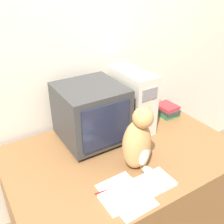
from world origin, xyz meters
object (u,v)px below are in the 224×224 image
(keyboard, at_px, (139,190))
(book_stack, at_px, (166,109))
(computer_tower, at_px, (131,99))
(pen, at_px, (107,190))
(cat, at_px, (138,142))
(crt_monitor, at_px, (91,113))

(keyboard, height_order, book_stack, book_stack)
(computer_tower, relative_size, book_stack, 2.06)
(book_stack, bearing_deg, pen, -150.36)
(book_stack, height_order, pen, book_stack)
(cat, relative_size, pen, 2.98)
(crt_monitor, bearing_deg, keyboard, -91.96)
(crt_monitor, height_order, keyboard, crt_monitor)
(keyboard, bearing_deg, computer_tower, 58.57)
(crt_monitor, height_order, computer_tower, computer_tower)
(keyboard, xyz_separation_m, book_stack, (0.70, 0.57, 0.03))
(computer_tower, distance_m, cat, 0.48)
(keyboard, bearing_deg, pen, 147.54)
(pen, bearing_deg, book_stack, 29.64)
(crt_monitor, xyz_separation_m, book_stack, (0.69, 0.00, -0.17))
(computer_tower, bearing_deg, book_stack, -0.23)
(computer_tower, height_order, keyboard, computer_tower)
(book_stack, bearing_deg, cat, -145.54)
(keyboard, bearing_deg, crt_monitor, 88.04)
(cat, xyz_separation_m, pen, (-0.25, -0.07, -0.18))
(crt_monitor, bearing_deg, computer_tower, 0.48)
(book_stack, bearing_deg, keyboard, -140.92)
(pen, bearing_deg, cat, 16.43)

